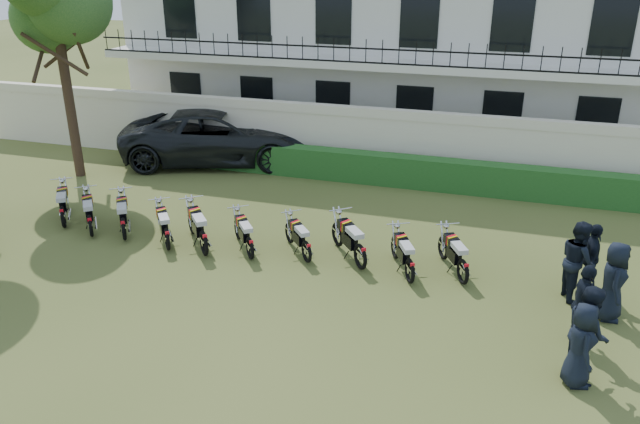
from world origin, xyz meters
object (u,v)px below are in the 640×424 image
object	(u,v)px
motorcycle_5	(250,243)
officer_3	(613,281)
motorcycle_3	(167,234)
motorcycle_7	(360,251)
motorcycle_6	(307,247)
motorcycle_1	(90,221)
officer_2	(583,306)
motorcycle_9	(463,266)
motorcycle_2	(123,224)
officer_1	(587,332)
officer_0	(581,345)
motorcycle_8	(410,265)
suv	(220,136)
officer_5	(591,258)
officer_4	(578,260)
motorcycle_4	(204,237)
motorcycle_0	(62,212)

from	to	relation	value
motorcycle_5	officer_3	size ratio (longest dim) A/B	0.87
motorcycle_3	motorcycle_7	bearing A→B (deg)	-32.43
motorcycle_6	motorcycle_1	bearing A→B (deg)	142.78
motorcycle_7	officer_2	bearing A→B (deg)	-58.84
motorcycle_9	officer_3	world-z (taller)	officer_3
motorcycle_2	officer_2	distance (m)	11.17
officer_2	motorcycle_7	bearing A→B (deg)	63.04
motorcycle_7	officer_1	xyz separation A→B (m)	(4.74, -2.73, 0.39)
officer_0	officer_2	size ratio (longest dim) A/B	0.94
officer_0	motorcycle_8	bearing A→B (deg)	41.92
motorcycle_6	suv	size ratio (longest dim) A/B	0.21
motorcycle_6	motorcycle_9	world-z (taller)	motorcycle_9
motorcycle_8	motorcycle_9	size ratio (longest dim) A/B	1.00
motorcycle_6	officer_5	size ratio (longest dim) A/B	0.87
motorcycle_1	motorcycle_2	bearing A→B (deg)	-33.46
officer_3	motorcycle_8	bearing A→B (deg)	88.39
suv	motorcycle_6	bearing A→B (deg)	-158.51
officer_1	officer_3	world-z (taller)	officer_1
motorcycle_9	officer_0	xyz separation A→B (m)	(2.23, -3.00, 0.33)
motorcycle_1	officer_4	distance (m)	12.07
motorcycle_4	motorcycle_8	xyz separation A→B (m)	(5.13, 0.13, -0.05)
motorcycle_1	officer_3	bearing A→B (deg)	-38.72
motorcycle_0	motorcycle_8	bearing A→B (deg)	-36.84
motorcycle_3	officer_4	bearing A→B (deg)	-34.06
officer_4	motorcycle_2	bearing A→B (deg)	76.24
motorcycle_6	officer_5	world-z (taller)	officer_5
officer_2	officer_1	bearing A→B (deg)	172.69
motorcycle_6	officer_0	distance (m)	6.67
motorcycle_4	officer_4	distance (m)	8.69
motorcycle_1	officer_2	distance (m)	12.12
officer_1	motorcycle_2	bearing A→B (deg)	67.83
motorcycle_5	officer_5	size ratio (longest dim) A/B	0.93
motorcycle_0	motorcycle_7	distance (m)	8.36
motorcycle_4	officer_2	bearing A→B (deg)	-48.51
motorcycle_3	officer_4	xyz separation A→B (m)	(9.70, 0.57, 0.44)
motorcycle_8	motorcycle_9	bearing A→B (deg)	-11.31
motorcycle_3	officer_0	bearing A→B (deg)	-52.57
officer_0	officer_1	bearing A→B (deg)	-31.40
motorcycle_2	motorcycle_1	bearing A→B (deg)	150.87
motorcycle_2	motorcycle_5	distance (m)	3.59
motorcycle_9	officer_5	bearing A→B (deg)	-14.78
motorcycle_0	officer_0	xyz separation A→B (m)	(12.98, -2.98, 0.31)
motorcycle_9	officer_2	world-z (taller)	officer_2
motorcycle_2	officer_0	world-z (taller)	officer_0
officer_3	officer_5	xyz separation A→B (m)	(-0.31, 1.12, -0.06)
officer_3	motorcycle_2	bearing A→B (deg)	90.16
motorcycle_2	officer_2	world-z (taller)	officer_2
motorcycle_0	officer_5	bearing A→B (deg)	-32.61
officer_0	officer_1	world-z (taller)	officer_1
motorcycle_2	motorcycle_7	world-z (taller)	motorcycle_7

